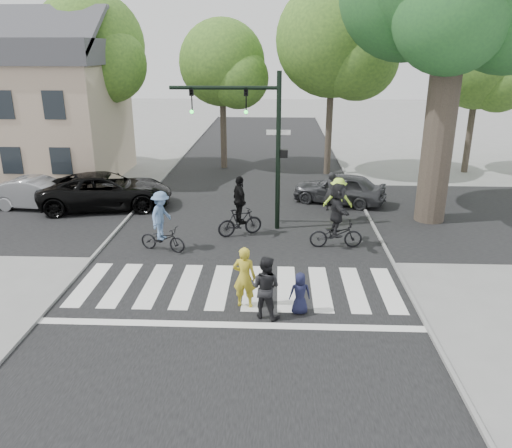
{
  "coord_description": "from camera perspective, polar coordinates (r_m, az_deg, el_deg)",
  "views": [
    {
      "loc": [
        1.16,
        -12.42,
        6.74
      ],
      "look_at": [
        0.5,
        3.0,
        1.3
      ],
      "focal_mm": 35.0,
      "sensor_mm": 36.0,
      "label": 1
    }
  ],
  "objects": [
    {
      "name": "ground",
      "position": [
        14.18,
        -2.57,
        -8.99
      ],
      "size": [
        120.0,
        120.0,
        0.0
      ],
      "primitive_type": "plane",
      "color": "gray",
      "rests_on": "ground"
    },
    {
      "name": "road_stem",
      "position": [
        18.72,
        -1.27,
        -1.68
      ],
      "size": [
        10.0,
        70.0,
        0.01
      ],
      "primitive_type": "cube",
      "color": "black",
      "rests_on": "ground"
    },
    {
      "name": "road_cross",
      "position": [
        21.54,
        -0.76,
        1.19
      ],
      "size": [
        70.0,
        10.0,
        0.01
      ],
      "primitive_type": "cube",
      "color": "black",
      "rests_on": "ground"
    },
    {
      "name": "curb_left",
      "position": [
        19.67,
        -16.11,
        -1.27
      ],
      "size": [
        0.1,
        70.0,
        0.1
      ],
      "primitive_type": "cube",
      "color": "gray",
      "rests_on": "ground"
    },
    {
      "name": "curb_right",
      "position": [
        19.07,
        14.07,
        -1.74
      ],
      "size": [
        0.1,
        70.0,
        0.1
      ],
      "primitive_type": "cube",
      "color": "gray",
      "rests_on": "ground"
    },
    {
      "name": "crosswalk",
      "position": [
        14.76,
        -2.35,
        -7.74
      ],
      "size": [
        10.0,
        3.85,
        0.01
      ],
      "color": "silver",
      "rests_on": "ground"
    },
    {
      "name": "traffic_signal",
      "position": [
        18.86,
        -0.03,
        10.75
      ],
      "size": [
        4.45,
        0.29,
        6.0
      ],
      "color": "black",
      "rests_on": "ground"
    },
    {
      "name": "bg_tree_0",
      "position": [
        32.1,
        -26.35,
        16.45
      ],
      "size": [
        5.46,
        5.2,
        8.97
      ],
      "color": "brown",
      "rests_on": "ground"
    },
    {
      "name": "bg_tree_1",
      "position": [
        29.6,
        -17.96,
        18.37
      ],
      "size": [
        6.09,
        5.8,
        9.8
      ],
      "color": "brown",
      "rests_on": "ground"
    },
    {
      "name": "bg_tree_2",
      "position": [
        29.2,
        -3.44,
        17.5
      ],
      "size": [
        5.04,
        4.8,
        8.4
      ],
      "color": "brown",
      "rests_on": "ground"
    },
    {
      "name": "bg_tree_3",
      "position": [
        27.87,
        9.49,
        19.59
      ],
      "size": [
        6.3,
        6.0,
        10.2
      ],
      "color": "brown",
      "rests_on": "ground"
    },
    {
      "name": "bg_tree_4",
      "position": [
        30.64,
        24.61,
        15.68
      ],
      "size": [
        4.83,
        4.6,
        8.15
      ],
      "color": "brown",
      "rests_on": "ground"
    },
    {
      "name": "house",
      "position": [
        29.43,
        -23.58,
        12.12
      ],
      "size": [
        8.4,
        8.1,
        8.82
      ],
      "color": "#C3AF92",
      "rests_on": "ground"
    },
    {
      "name": "pedestrian_woman",
      "position": [
        13.62,
        -1.33,
        -6.1
      ],
      "size": [
        0.7,
        0.51,
        1.75
      ],
      "primitive_type": "imported",
      "rotation": [
        0.0,
        0.0,
        2.99
      ],
      "color": "gold",
      "rests_on": "ground"
    },
    {
      "name": "pedestrian_child",
      "position": [
        13.45,
        5.04,
        -7.9
      ],
      "size": [
        0.61,
        0.43,
        1.17
      ],
      "primitive_type": "imported",
      "rotation": [
        0.0,
        0.0,
        3.25
      ],
      "color": "#191B38",
      "rests_on": "ground"
    },
    {
      "name": "pedestrian_adult",
      "position": [
        13.11,
        1.06,
        -7.23
      ],
      "size": [
        1.02,
        0.92,
        1.72
      ],
      "primitive_type": "imported",
      "rotation": [
        0.0,
        0.0,
        2.76
      ],
      "color": "black",
      "rests_on": "ground"
    },
    {
      "name": "cyclist_left",
      "position": [
        17.61,
        -10.71,
        -0.18
      ],
      "size": [
        1.8,
        1.24,
        2.16
      ],
      "color": "black",
      "rests_on": "ground"
    },
    {
      "name": "cyclist_mid",
      "position": [
        18.77,
        -1.86,
        1.43
      ],
      "size": [
        1.81,
        1.19,
        2.31
      ],
      "color": "black",
      "rests_on": "ground"
    },
    {
      "name": "cyclist_right",
      "position": [
        17.81,
        9.21,
        0.55
      ],
      "size": [
        1.9,
        1.77,
        2.37
      ],
      "color": "black",
      "rests_on": "ground"
    },
    {
      "name": "car_suv",
      "position": [
        23.1,
        -16.73,
        3.65
      ],
      "size": [
        6.08,
        3.66,
        1.58
      ],
      "primitive_type": "imported",
      "rotation": [
        0.0,
        0.0,
        1.76
      ],
      "color": "black",
      "rests_on": "ground"
    },
    {
      "name": "car_silver",
      "position": [
        24.12,
        -23.54,
        3.24
      ],
      "size": [
        4.27,
        1.78,
        1.37
      ],
      "primitive_type": "imported",
      "rotation": [
        0.0,
        0.0,
        1.49
      ],
      "color": "#9FA0A4",
      "rests_on": "ground"
    },
    {
      "name": "car_grey",
      "position": [
        23.17,
        9.48,
        4.06
      ],
      "size": [
        4.49,
        3.0,
        1.42
      ],
      "primitive_type": "imported",
      "rotation": [
        0.0,
        0.0,
        -1.92
      ],
      "color": "#323336",
      "rests_on": "ground"
    },
    {
      "name": "bystander_hivis",
      "position": [
        20.69,
        9.35,
        2.77
      ],
      "size": [
        1.21,
        0.75,
        1.81
      ],
      "primitive_type": "imported",
      "rotation": [
        0.0,
        0.0,
        3.07
      ],
      "color": "#C5FF45",
      "rests_on": "ground"
    },
    {
      "name": "bystander_dark",
      "position": [
        21.94,
        8.57,
        3.68
      ],
      "size": [
        0.76,
        0.66,
        1.75
      ],
      "primitive_type": "imported",
      "rotation": [
        0.0,
        0.0,
        2.67
      ],
      "color": "black",
      "rests_on": "ground"
    }
  ]
}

